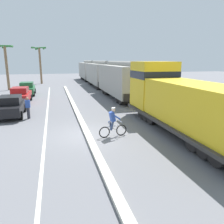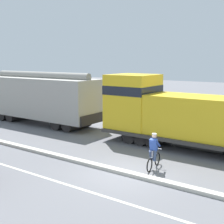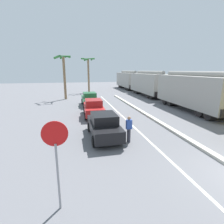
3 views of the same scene
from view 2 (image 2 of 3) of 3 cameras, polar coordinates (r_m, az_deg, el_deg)
ground_plane at (r=14.42m, az=2.34°, el=-11.29°), size 120.00×120.00×0.00m
median_curb at (r=18.19m, az=-13.82°, el=-6.83°), size 0.36×36.00×0.16m
locomotive at (r=18.57m, az=13.24°, el=-1.03°), size 3.10×11.61×4.20m
hopper_car_lead at (r=25.62m, az=-12.77°, el=2.50°), size 2.90×10.60×4.18m
cyclist at (r=14.95m, az=7.62°, el=-7.29°), size 1.70×0.51×1.71m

